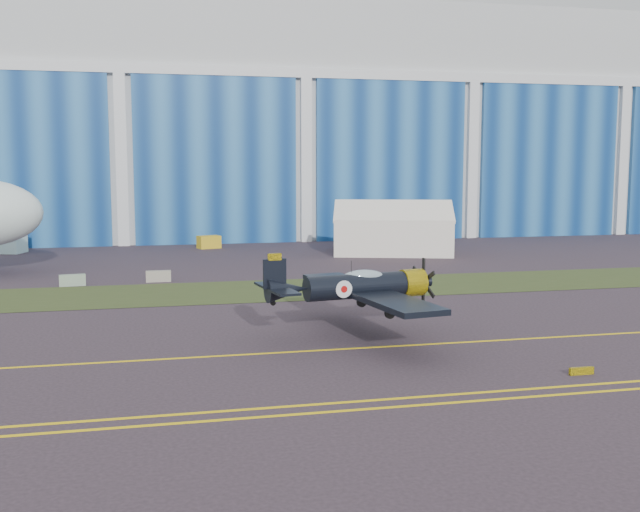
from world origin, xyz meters
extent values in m
plane|color=#382C35|center=(0.00, 0.00, 0.00)|extent=(260.00, 260.00, 0.00)
cube|color=#475128|center=(0.00, 14.00, 0.02)|extent=(260.00, 10.00, 0.02)
cube|color=silver|center=(0.00, 72.00, 15.00)|extent=(220.00, 45.00, 30.00)
cube|color=navy|center=(0.00, 49.20, 10.00)|extent=(220.00, 0.60, 20.00)
cube|color=silver|center=(0.00, 49.15, 20.60)|extent=(220.00, 0.70, 1.20)
cube|color=yellow|center=(0.00, -5.00, 0.01)|extent=(200.00, 0.20, 0.02)
cube|color=yellow|center=(0.00, -14.50, 0.01)|extent=(80.00, 0.20, 0.02)
cube|color=yellow|center=(0.00, -13.50, 0.01)|extent=(80.00, 0.20, 0.02)
cube|color=yellow|center=(22.00, -12.00, 0.17)|extent=(1.20, 0.15, 0.35)
cube|color=gold|center=(9.57, 44.29, 0.72)|extent=(2.82, 2.21, 1.44)
cube|color=gray|center=(-3.06, 19.56, 0.45)|extent=(2.06, 0.85, 0.90)
cube|color=#9E9685|center=(3.60, 20.23, 0.45)|extent=(2.00, 0.60, 0.90)
camera|label=1|loc=(3.04, -41.62, 9.47)|focal=42.00mm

